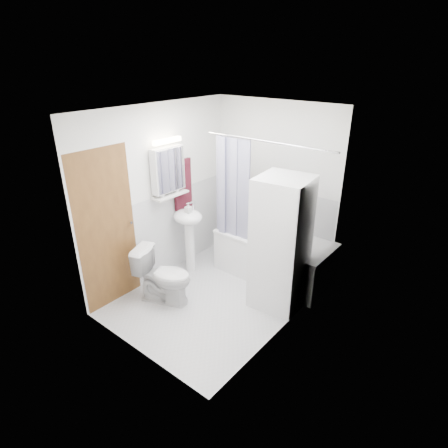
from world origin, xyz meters
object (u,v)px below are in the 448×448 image
Objects in this scene: bathtub at (274,254)px; toilet at (164,276)px; sink at (189,226)px; washer_dryer at (280,244)px.

bathtub is 2.22× the size of toilet.
bathtub is 1.56× the size of sink.
washer_dryer is 1.53m from toilet.
sink is (-1.05, -0.64, 0.36)m from bathtub.
sink reaches higher than toilet.
bathtub is at bearing 120.12° from washer_dryer.
sink is at bearing -1.58° from toilet.
bathtub is 0.96× the size of washer_dryer.
sink is 1.43× the size of toilet.
washer_dryer is 2.30× the size of toilet.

